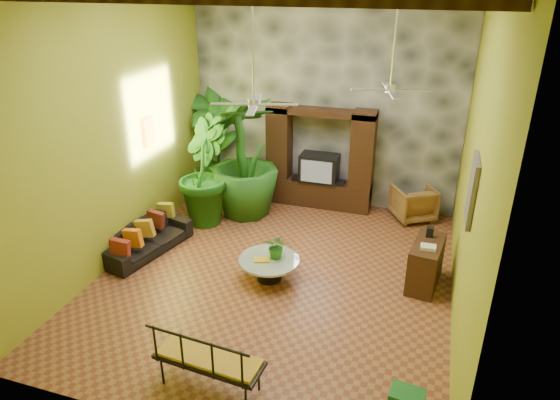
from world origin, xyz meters
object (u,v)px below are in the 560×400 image
(entertainment_center, at_px, (319,166))
(wicker_armchair, at_px, (413,203))
(coffee_table, at_px, (269,266))
(ceiling_fan_back, at_px, (392,76))
(tall_plant_b, at_px, (202,171))
(sofa, at_px, (146,239))
(tall_plant_c, at_px, (244,157))
(iron_bench, at_px, (206,358))
(side_console, at_px, (426,264))
(ceiling_fan_front, at_px, (254,89))
(tall_plant_a, at_px, (215,140))

(entertainment_center, bearing_deg, wicker_armchair, -1.89)
(wicker_armchair, bearing_deg, coffee_table, 24.69)
(ceiling_fan_back, height_order, wicker_armchair, ceiling_fan_back)
(wicker_armchair, relative_size, tall_plant_b, 0.36)
(sofa, bearing_deg, tall_plant_c, -15.48)
(iron_bench, bearing_deg, coffee_table, 96.73)
(side_console, bearing_deg, ceiling_fan_back, 151.43)
(wicker_armchair, distance_m, coffee_table, 3.90)
(ceiling_fan_front, xyz_separation_m, iron_bench, (0.22, -2.46, -2.86))
(wicker_armchair, bearing_deg, tall_plant_a, -31.70)
(coffee_table, bearing_deg, sofa, 176.14)
(ceiling_fan_front, bearing_deg, wicker_armchair, 56.04)
(tall_plant_b, bearing_deg, ceiling_fan_back, -6.15)
(tall_plant_a, height_order, tall_plant_c, same)
(sofa, distance_m, tall_plant_c, 2.70)
(tall_plant_c, bearing_deg, tall_plant_b, -139.87)
(tall_plant_a, xyz_separation_m, iron_bench, (2.57, -6.01, -0.78))
(tall_plant_c, bearing_deg, tall_plant_a, 139.57)
(sofa, relative_size, tall_plant_a, 0.71)
(tall_plant_c, xyz_separation_m, coffee_table, (1.37, -2.35, -1.07))
(ceiling_fan_back, height_order, tall_plant_a, ceiling_fan_back)
(wicker_armchair, height_order, tall_plant_a, tall_plant_a)
(wicker_armchair, xyz_separation_m, iron_bench, (-2.12, -5.92, 0.17))
(entertainment_center, distance_m, side_console, 3.68)
(ceiling_fan_front, distance_m, tall_plant_b, 3.61)
(wicker_armchair, distance_m, side_console, 2.58)
(ceiling_fan_back, relative_size, iron_bench, 1.28)
(tall_plant_a, bearing_deg, coffee_table, -53.08)
(tall_plant_a, bearing_deg, ceiling_fan_back, -25.13)
(wicker_armchair, distance_m, tall_plant_b, 4.60)
(ceiling_fan_back, bearing_deg, wicker_armchair, 74.01)
(ceiling_fan_back, xyz_separation_m, tall_plant_c, (-3.05, 1.01, -2.08))
(wicker_armchair, bearing_deg, iron_bench, 39.64)
(entertainment_center, bearing_deg, tall_plant_a, 179.70)
(tall_plant_a, bearing_deg, entertainment_center, -0.30)
(wicker_armchair, relative_size, coffee_table, 0.78)
(entertainment_center, height_order, tall_plant_a, tall_plant_a)
(tall_plant_a, relative_size, coffee_table, 2.50)
(tall_plant_b, xyz_separation_m, side_console, (4.69, -1.09, -0.73))
(entertainment_center, xyz_separation_m, wicker_armchair, (2.13, -0.07, -0.59))
(entertainment_center, distance_m, tall_plant_a, 2.58)
(sofa, distance_m, iron_bench, 3.94)
(tall_plant_c, bearing_deg, ceiling_fan_front, -64.37)
(tall_plant_a, bearing_deg, side_console, -27.40)
(tall_plant_b, bearing_deg, coffee_table, -40.04)
(side_console, bearing_deg, tall_plant_c, 164.86)
(coffee_table, bearing_deg, tall_plant_a, 126.92)
(tall_plant_b, distance_m, coffee_table, 2.86)
(tall_plant_b, distance_m, iron_bench, 5.00)
(ceiling_fan_back, distance_m, iron_bench, 5.21)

